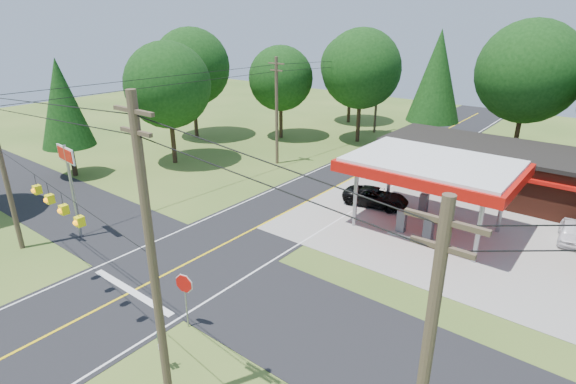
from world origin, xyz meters
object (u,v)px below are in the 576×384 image
Objects in this scene: gas_canopy at (432,169)px; octagonal_stop_sign at (184,288)px; sedan_car at (571,232)px; big_stop_sign at (69,171)px; suv_car at (376,197)px.

gas_canopy is 17.37m from octagonal_stop_sign.
sedan_car is 31.65m from big_stop_sign.
gas_canopy is at bearing 74.87° from octagonal_stop_sign.
gas_canopy reaches higher than suv_car.
sedan_car is 0.57× the size of big_stop_sign.
suv_car is 1.73× the size of octagonal_stop_sign.
gas_canopy is 9.67m from sedan_car.
sedan_car is at bearing 37.25° from big_stop_sign.
big_stop_sign is 12.83m from octagonal_stop_sign.
octagonal_stop_sign is at bearing -7.44° from big_stop_sign.
big_stop_sign reaches higher than sedan_car.
gas_canopy is at bearing 41.44° from big_stop_sign.
gas_canopy reaches higher than octagonal_stop_sign.
big_stop_sign is (-17.00, -15.01, 0.25)m from gas_canopy.
gas_canopy is 3.00× the size of sedan_car.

